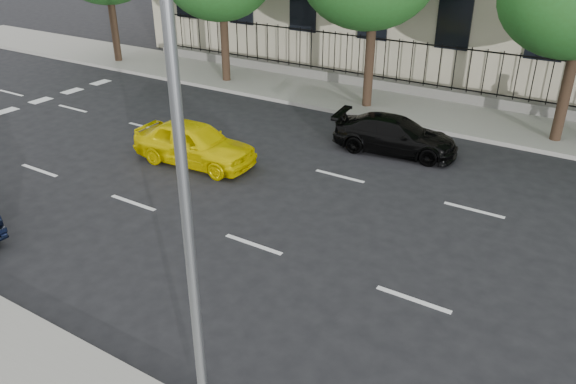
% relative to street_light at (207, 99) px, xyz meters
% --- Properties ---
extents(ground, '(120.00, 120.00, 0.00)m').
position_rel_street_light_xyz_m(ground, '(-2.50, 1.77, -5.15)').
color(ground, black).
rests_on(ground, ground).
extents(far_sidewalk, '(60.00, 4.00, 0.15)m').
position_rel_street_light_xyz_m(far_sidewalk, '(-2.50, 15.77, -5.07)').
color(far_sidewalk, gray).
rests_on(far_sidewalk, ground).
extents(lane_markings, '(49.60, 4.62, 0.01)m').
position_rel_street_light_xyz_m(lane_markings, '(-2.50, 6.52, -5.14)').
color(lane_markings, silver).
rests_on(lane_markings, ground).
extents(iron_fence, '(30.00, 0.50, 2.20)m').
position_rel_street_light_xyz_m(iron_fence, '(-2.50, 17.47, -4.50)').
color(iron_fence, slate).
rests_on(iron_fence, far_sidewalk).
extents(street_light, '(0.25, 3.32, 8.05)m').
position_rel_street_light_xyz_m(street_light, '(0.00, 0.00, 0.00)').
color(street_light, slate).
rests_on(street_light, near_sidewalk).
extents(yellow_taxi, '(4.06, 1.84, 1.35)m').
position_rel_street_light_xyz_m(yellow_taxi, '(-6.80, 7.24, -4.47)').
color(yellow_taxi, '#ECD400').
rests_on(yellow_taxi, ground).
extents(black_sedan, '(4.20, 2.10, 1.17)m').
position_rel_street_light_xyz_m(black_sedan, '(-1.87, 11.42, -4.56)').
color(black_sedan, black).
rests_on(black_sedan, ground).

